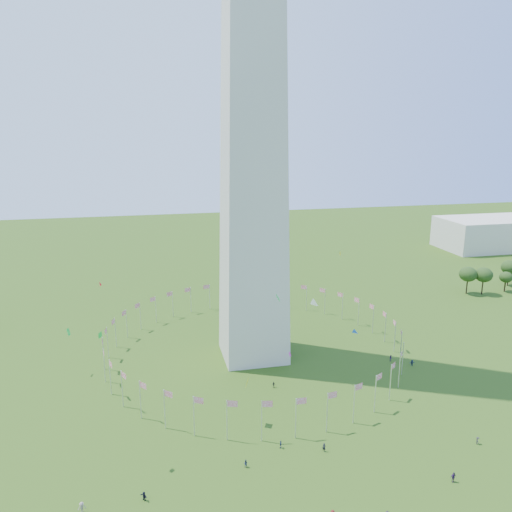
% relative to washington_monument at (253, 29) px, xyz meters
% --- Properties ---
extents(ground, '(600.00, 600.00, 0.00)m').
position_rel_washington_monument_xyz_m(ground, '(0.00, -50.00, -84.50)').
color(ground, '#26420F').
rests_on(ground, ground).
extents(washington_monument, '(16.80, 16.80, 169.00)m').
position_rel_washington_monument_xyz_m(washington_monument, '(0.00, 0.00, 0.00)').
color(washington_monument, beige).
rests_on(washington_monument, ground).
extents(flag_ring, '(80.24, 80.24, 9.00)m').
position_rel_washington_monument_xyz_m(flag_ring, '(-0.00, 0.00, -80.00)').
color(flag_ring, silver).
rests_on(flag_ring, ground).
extents(gov_building_east_a, '(50.00, 30.00, 16.00)m').
position_rel_washington_monument_xyz_m(gov_building_east_a, '(150.00, 100.00, -76.50)').
color(gov_building_east_a, beige).
rests_on(gov_building_east_a, ground).
extents(crowd, '(81.66, 72.27, 1.97)m').
position_rel_washington_monument_xyz_m(crowd, '(-0.01, -50.58, -83.63)').
color(crowd, black).
rests_on(crowd, ground).
extents(kites_aloft, '(90.02, 76.04, 29.38)m').
position_rel_washington_monument_xyz_m(kites_aloft, '(2.91, -26.79, -66.04)').
color(kites_aloft, white).
rests_on(kites_aloft, ground).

